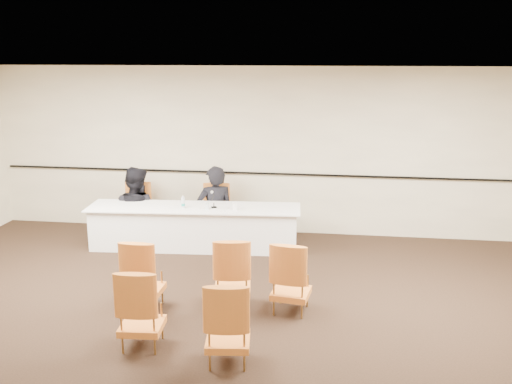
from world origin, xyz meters
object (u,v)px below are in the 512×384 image
(panelist_second, at_px, (136,216))
(panelist_main, at_px, (215,216))
(aud_chair_front_left, at_px, (143,274))
(coffee_cup, at_px, (235,206))
(microphone, at_px, (214,200))
(aud_chair_front_mid, at_px, (233,272))
(panelist_main_chair, at_px, (215,212))
(aud_chair_front_right, at_px, (291,276))
(aud_chair_back_mid, at_px, (228,321))
(panelist_second_chair, at_px, (136,210))
(panel_table, at_px, (194,227))
(drinking_glass, at_px, (207,206))
(water_bottle, at_px, (183,202))
(aud_chair_back_left, at_px, (141,307))

(panelist_second, bearing_deg, panelist_main, -161.49)
(panelist_main, distance_m, panelist_second, 1.43)
(aud_chair_front_left, bearing_deg, coffee_cup, 72.14)
(microphone, relative_size, coffee_cup, 2.09)
(panelist_second, height_order, coffee_cup, panelist_second)
(panelist_main, xyz_separation_m, aud_chair_front_mid, (0.81, -2.73, 0.08))
(panelist_main_chair, bearing_deg, aud_chair_front_left, -100.06)
(aud_chair_front_right, relative_size, aud_chair_back_mid, 1.00)
(panelist_main, bearing_deg, panelist_second_chair, -16.69)
(microphone, bearing_deg, panelist_main_chair, 76.03)
(panelist_second_chair, height_order, microphone, microphone)
(aud_chair_front_left, relative_size, aud_chair_front_mid, 1.00)
(panel_table, bearing_deg, panelist_main_chair, 62.27)
(microphone, xyz_separation_m, drinking_glass, (-0.09, -0.10, -0.08))
(aud_chair_front_mid, distance_m, aud_chair_front_right, 0.77)
(aud_chair_front_right, bearing_deg, aud_chair_back_mid, -105.03)
(panelist_second_chair, bearing_deg, aud_chair_front_mid, -53.72)
(aud_chair_front_mid, bearing_deg, drinking_glass, 102.79)
(aud_chair_front_right, bearing_deg, panelist_main, 127.37)
(coffee_cup, relative_size, aud_chair_back_mid, 0.13)
(aud_chair_front_mid, bearing_deg, aud_chair_back_mid, -90.10)
(panelist_main, xyz_separation_m, coffee_cup, (0.47, -0.65, 0.38))
(panelist_second_chair, relative_size, water_bottle, 4.62)
(panelist_second, xyz_separation_m, aud_chair_back_mid, (2.43, -4.01, 0.11))
(microphone, distance_m, coffee_cup, 0.39)
(microphone, bearing_deg, water_bottle, 164.52)
(microphone, bearing_deg, coffee_cup, -35.96)
(panelist_second, distance_m, water_bottle, 1.25)
(aud_chair_front_right, bearing_deg, panelist_second_chair, 146.09)
(aud_chair_front_mid, bearing_deg, panelist_main_chair, 98.08)
(microphone, relative_size, drinking_glass, 2.68)
(aud_chair_back_left, relative_size, aud_chair_back_mid, 1.00)
(panelist_main, distance_m, coffee_cup, 0.89)
(panelist_main_chair, relative_size, drinking_glass, 9.50)
(panelist_second, bearing_deg, water_bottle, 166.30)
(panelist_main_chair, bearing_deg, aud_chair_front_mid, -77.57)
(panelist_main_chair, relative_size, aud_chair_front_mid, 1.00)
(drinking_glass, height_order, aud_chair_front_right, aud_chair_front_right)
(panelist_main, bearing_deg, aud_chair_front_mid, 85.74)
(panelist_second, relative_size, aud_chair_front_left, 1.90)
(panelist_second, bearing_deg, microphone, 177.30)
(panel_table, height_order, panelist_second_chair, panelist_second_chair)
(panelist_main_chair, relative_size, microphone, 3.54)
(panelist_main, xyz_separation_m, aud_chair_back_mid, (1.01, -4.11, 0.08))
(aud_chair_front_right, distance_m, aud_chair_back_mid, 1.44)
(aud_chair_back_left, bearing_deg, panelist_main_chair, 85.72)
(panelist_second_chair, xyz_separation_m, water_bottle, (1.02, -0.55, 0.34))
(microphone, distance_m, aud_chair_front_right, 2.68)
(microphone, height_order, aud_chair_back_left, microphone)
(drinking_glass, bearing_deg, microphone, 48.76)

